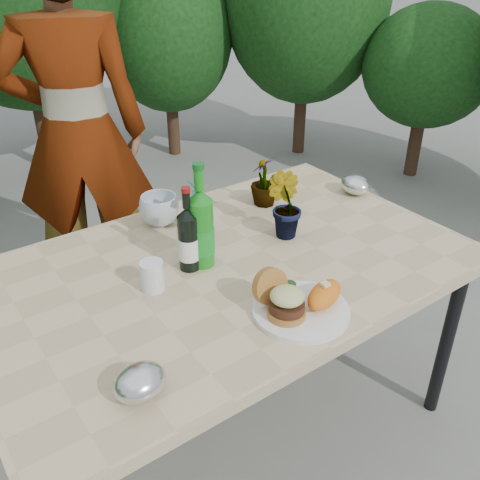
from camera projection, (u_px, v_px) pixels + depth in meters
ground at (228, 422)px, 2.13m from camera, size 80.00×80.00×0.00m
patio_table at (226, 279)px, 1.78m from camera, size 1.60×1.00×0.75m
shrub_hedge at (11, 40)px, 2.66m from camera, size 6.99×5.13×2.48m
dinner_plate at (301, 310)px, 1.53m from camera, size 0.28×0.28×0.01m
burger_stack at (283, 299)px, 1.49m from camera, size 0.11×0.16×0.11m
sweet_potato at (324, 295)px, 1.53m from camera, size 0.17×0.12×0.06m
grilled_veg at (285, 287)px, 1.59m from camera, size 0.08×0.05×0.03m
wine_bottle at (188, 240)px, 1.68m from camera, size 0.07×0.07×0.28m
sparkling_water at (201, 229)px, 1.69m from camera, size 0.08×0.08×0.35m
plastic_cup at (152, 276)px, 1.61m from camera, size 0.07×0.07×0.09m
seedling_left at (199, 208)px, 1.87m from camera, size 0.12×0.13×0.21m
seedling_mid at (284, 206)px, 1.86m from camera, size 0.13×0.15×0.23m
seedling_right at (265, 181)px, 2.08m from camera, size 0.15×0.15×0.20m
blue_bowl at (159, 210)px, 1.96m from camera, size 0.18×0.18×0.11m
foil_packet_left at (140, 382)px, 1.24m from camera, size 0.15×0.13×0.08m
foil_packet_right at (355, 185)px, 2.20m from camera, size 0.11×0.13×0.08m
person at (78, 135)px, 2.45m from camera, size 0.76×0.65×1.77m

